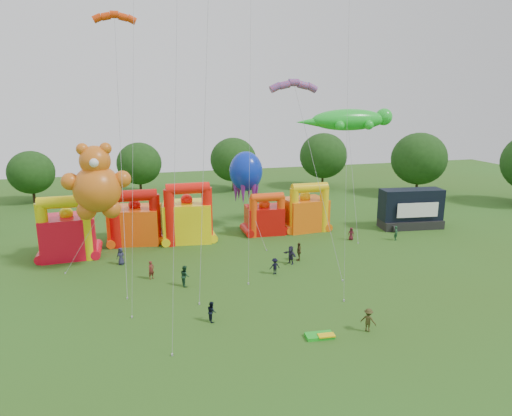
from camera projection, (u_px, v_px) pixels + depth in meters
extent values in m
plane|color=#345417|center=(303.00, 370.00, 28.78)|extent=(160.00, 160.00, 0.00)
cylinder|color=#352314|center=(417.00, 185.00, 78.83)|extent=(0.44, 0.44, 3.72)
ellipsoid|color=#183A11|center=(419.00, 159.00, 77.74)|extent=(9.30, 9.30, 8.89)
cylinder|color=#352314|center=(323.00, 178.00, 85.52)|extent=(0.44, 0.44, 3.51)
ellipsoid|color=#183A11|center=(323.00, 156.00, 84.49)|extent=(8.77, 8.78, 8.39)
cylinder|color=#352314|center=(233.00, 182.00, 82.94)|extent=(0.44, 0.44, 3.30)
ellipsoid|color=#183A11|center=(233.00, 160.00, 81.98)|extent=(8.25, 8.25, 7.88)
cylinder|color=#352314|center=(141.00, 185.00, 80.60)|extent=(0.44, 0.44, 3.09)
ellipsoid|color=#183A11|center=(139.00, 164.00, 79.69)|extent=(7.73, 7.72, 7.38)
cylinder|color=#352314|center=(34.00, 194.00, 73.59)|extent=(0.44, 0.44, 2.88)
ellipsoid|color=#183A11|center=(31.00, 172.00, 72.74)|extent=(7.20, 7.20, 6.88)
cube|color=red|center=(69.00, 236.00, 48.79)|extent=(5.75, 4.73, 4.44)
cylinder|color=#D7C80B|center=(43.00, 234.00, 46.53)|extent=(1.20, 1.20, 6.35)
cylinder|color=#D7C80B|center=(88.00, 230.00, 47.62)|extent=(1.20, 1.20, 6.35)
cylinder|color=#D7C80B|center=(63.00, 202.00, 46.31)|extent=(4.87, 1.26, 1.26)
sphere|color=#D7C80B|center=(66.00, 214.00, 48.18)|extent=(1.40, 1.40, 1.40)
cube|color=#FA540D|center=(136.00, 224.00, 53.83)|extent=(6.42, 5.51, 4.14)
cylinder|color=red|center=(115.00, 222.00, 51.50)|extent=(1.25, 1.25, 5.92)
cylinder|color=red|center=(155.00, 219.00, 52.64)|extent=(1.25, 1.25, 5.92)
cylinder|color=red|center=(134.00, 196.00, 51.36)|extent=(5.06, 1.31, 1.31)
sphere|color=red|center=(134.00, 205.00, 53.26)|extent=(1.40, 1.40, 1.40)
cube|color=yellow|center=(187.00, 221.00, 54.26)|extent=(6.04, 5.09, 4.64)
cylinder|color=red|center=(170.00, 218.00, 51.97)|extent=(1.22, 1.22, 6.63)
cylinder|color=red|center=(207.00, 215.00, 53.08)|extent=(1.22, 1.22, 6.63)
cylinder|color=red|center=(188.00, 188.00, 51.73)|extent=(4.92, 1.28, 1.28)
sphere|color=red|center=(187.00, 200.00, 53.64)|extent=(1.40, 1.40, 1.40)
cube|color=red|center=(264.00, 220.00, 57.28)|extent=(4.76, 3.92, 3.42)
cylinder|color=#F7430D|center=(253.00, 218.00, 55.43)|extent=(0.99, 0.99, 4.88)
cylinder|color=#F7430D|center=(281.00, 216.00, 56.34)|extent=(0.99, 0.99, 4.88)
cylinder|color=#F7430D|center=(267.00, 197.00, 55.30)|extent=(4.02, 1.04, 1.04)
sphere|color=#F7430D|center=(264.00, 204.00, 56.80)|extent=(1.40, 1.40, 1.40)
cube|color=#F7620D|center=(305.00, 214.00, 58.78)|extent=(5.54, 4.62, 4.04)
cylinder|color=yellow|center=(294.00, 211.00, 56.66)|extent=(1.13, 1.13, 5.78)
cylinder|color=yellow|center=(324.00, 209.00, 57.69)|extent=(1.13, 1.13, 5.78)
cylinder|color=yellow|center=(310.00, 188.00, 56.48)|extent=(4.59, 1.19, 1.19)
sphere|color=yellow|center=(305.00, 196.00, 58.22)|extent=(1.40, 1.40, 1.40)
cube|color=black|center=(410.00, 224.00, 59.79)|extent=(8.30, 3.91, 1.10)
cube|color=black|center=(411.00, 204.00, 59.36)|extent=(8.26, 3.52, 4.01)
cube|color=white|center=(418.00, 210.00, 58.01)|extent=(5.50, 0.72, 1.88)
cylinder|color=black|center=(394.00, 229.00, 57.87)|extent=(0.30, 0.90, 0.90)
cylinder|color=black|center=(437.00, 225.00, 59.52)|extent=(0.30, 0.90, 0.90)
sphere|color=#CE6116|center=(97.00, 189.00, 43.26)|extent=(4.50, 4.50, 4.50)
sphere|color=#CE6116|center=(95.00, 161.00, 42.62)|extent=(2.86, 2.86, 2.86)
sphere|color=#CE6116|center=(82.00, 149.00, 42.09)|extent=(1.13, 1.13, 1.13)
sphere|color=#CE6116|center=(105.00, 148.00, 42.62)|extent=(1.13, 1.13, 1.13)
sphere|color=#CE6116|center=(70.00, 181.00, 42.46)|extent=(1.64, 1.64, 1.64)
sphere|color=#CE6116|center=(122.00, 179.00, 43.67)|extent=(1.64, 1.64, 1.64)
sphere|color=#CE6116|center=(87.00, 210.00, 43.46)|extent=(1.84, 1.84, 1.84)
sphere|color=#CE6116|center=(111.00, 209.00, 44.04)|extent=(1.84, 1.84, 1.84)
sphere|color=white|center=(94.00, 163.00, 41.33)|extent=(0.82, 0.82, 0.82)
ellipsoid|color=green|center=(349.00, 120.00, 58.07)|extent=(10.19, 3.18, 2.71)
sphere|color=green|center=(384.00, 117.00, 59.28)|extent=(2.19, 2.19, 2.19)
cone|color=green|center=(311.00, 122.00, 56.79)|extent=(3.98, 1.59, 1.59)
sphere|color=green|center=(357.00, 124.00, 60.22)|extent=(1.19, 1.19, 1.19)
sphere|color=green|center=(369.00, 125.00, 57.24)|extent=(1.19, 1.19, 1.19)
sphere|color=green|center=(329.00, 124.00, 59.19)|extent=(1.19, 1.19, 1.19)
sphere|color=green|center=(340.00, 126.00, 56.21)|extent=(1.19, 1.19, 1.19)
ellipsoid|color=#0B27B2|center=(246.00, 171.00, 58.42)|extent=(4.24, 4.24, 5.09)
cone|color=#591E8C|center=(256.00, 189.00, 59.33)|extent=(0.95, 0.95, 3.39)
cone|color=#591E8C|center=(249.00, 187.00, 60.27)|extent=(0.95, 0.95, 3.39)
cone|color=#591E8C|center=(239.00, 188.00, 59.91)|extent=(0.95, 0.95, 3.39)
cone|color=#591E8C|center=(236.00, 190.00, 58.62)|extent=(0.95, 0.95, 3.39)
cone|color=#591E8C|center=(243.00, 191.00, 57.68)|extent=(0.95, 0.95, 3.39)
cone|color=#591E8C|center=(254.00, 191.00, 58.03)|extent=(0.95, 0.95, 3.39)
cube|color=green|center=(319.00, 336.00, 32.69)|extent=(2.08, 1.17, 0.24)
cube|color=yellow|center=(326.00, 335.00, 32.48)|extent=(1.25, 0.70, 0.10)
imported|color=#282943|center=(121.00, 256.00, 46.61)|extent=(1.03, 0.86, 1.80)
imported|color=maroon|center=(151.00, 270.00, 42.94)|extent=(0.78, 0.72, 1.79)
imported|color=#163723|center=(185.00, 276.00, 41.36)|extent=(0.84, 1.02, 1.94)
imported|color=black|center=(275.00, 266.00, 44.14)|extent=(1.11, 0.72, 1.62)
imported|color=#41341A|center=(299.00, 252.00, 47.75)|extent=(0.90, 1.25, 1.97)
imported|color=#26233A|center=(291.00, 255.00, 46.84)|extent=(1.24, 1.84, 1.90)
imported|color=#4F1620|center=(351.00, 234.00, 54.62)|extent=(0.89, 0.85, 1.54)
imported|color=#194027|center=(396.00, 233.00, 54.53)|extent=(0.74, 0.76, 1.76)
imported|color=black|center=(212.00, 311.00, 34.88)|extent=(0.71, 0.86, 1.61)
imported|color=#393517|center=(368.00, 320.00, 33.37)|extent=(1.28, 1.29, 1.79)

